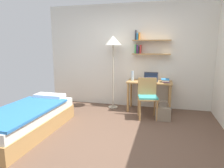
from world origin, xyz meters
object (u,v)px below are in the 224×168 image
bed (27,120)px  book_stack (166,80)px  standing_lamp (113,45)px  water_bottle (133,76)px  desk (149,87)px  desk_chair (148,96)px  laptop (151,79)px  handbag (163,114)px

bed → book_stack: 3.07m
bed → standing_lamp: (1.13, 1.87, 1.35)m
bed → water_bottle: size_ratio=8.62×
desk → book_stack: 0.41m
water_bottle → book_stack: water_bottle is taller
bed → book_stack: (2.41, 1.84, 0.53)m
standing_lamp → book_stack: size_ratio=7.15×
bed → water_bottle: water_bottle is taller
bed → desk_chair: size_ratio=2.32×
standing_lamp → laptop: bearing=0.5°
desk → handbag: (0.35, -0.62, -0.43)m
bed → standing_lamp: 2.57m
bed → desk_chair: 2.46m
standing_lamp → handbag: standing_lamp is taller
desk → water_bottle: (-0.42, 0.01, 0.26)m
laptop → water_bottle: (-0.44, -0.02, 0.06)m
bed → water_bottle: (1.62, 1.86, 0.60)m
standing_lamp → desk: bearing=-1.4°
laptop → book_stack: 0.35m
standing_lamp → book_stack: standing_lamp is taller
bed → desk: desk is taller
water_bottle → standing_lamp: bearing=179.1°
desk → desk_chair: desk_chair is taller
bed → laptop: 2.84m
standing_lamp → handbag: size_ratio=4.09×
desk → desk_chair: (-0.00, -0.49, -0.10)m
bed → desk_chair: bearing=33.7°
bed → handbag: size_ratio=4.57×
desk_chair → handbag: bearing=-20.0°
standing_lamp → water_bottle: size_ratio=7.71×
book_stack → handbag: book_stack is taller
bed → desk: bearing=42.2°
standing_lamp → handbag: (1.25, -0.64, -1.44)m
laptop → book_stack: size_ratio=1.37×
water_bottle → handbag: bearing=-39.7°
desk → laptop: bearing=52.3°
desk → desk_chair: size_ratio=1.21×
water_bottle → book_stack: 0.79m
desk → standing_lamp: size_ratio=0.58×
water_bottle → laptop: bearing=2.1°
desk → laptop: size_ratio=3.06×
desk → standing_lamp: standing_lamp is taller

